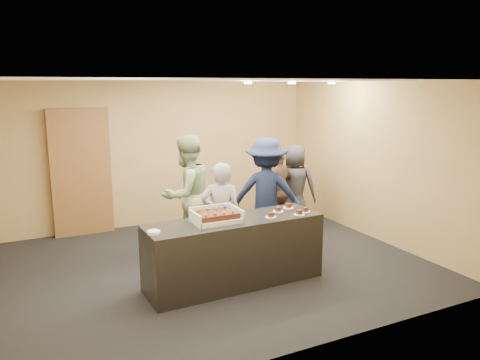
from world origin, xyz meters
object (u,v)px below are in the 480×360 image
at_px(cake_box, 216,218).
at_px(person_server_grey, 221,217).
at_px(storage_cabinet, 81,173).
at_px(person_sage_man, 187,195).
at_px(sheet_cake, 216,215).
at_px(person_navy_man, 266,193).
at_px(serving_counter, 235,252).
at_px(person_brown_extra, 278,192).
at_px(person_dark_suit, 295,187).
at_px(plate_stack, 154,232).

distance_m(cake_box, person_server_grey, 0.62).
relative_size(storage_cabinet, person_sage_man, 1.19).
xyz_separation_m(sheet_cake, person_navy_man, (1.36, 1.09, -0.09)).
height_order(cake_box, person_server_grey, person_server_grey).
relative_size(serving_counter, person_navy_man, 1.32).
distance_m(person_navy_man, person_brown_extra, 0.74).
height_order(storage_cabinet, sheet_cake, storage_cabinet).
relative_size(sheet_cake, person_dark_suit, 0.33).
bearing_deg(plate_stack, person_sage_man, 57.81).
bearing_deg(serving_counter, storage_cabinet, 113.86).
distance_m(storage_cabinet, person_brown_extra, 3.49).
bearing_deg(person_navy_man, person_sage_man, 14.98).
bearing_deg(sheet_cake, serving_counter, 0.00).
relative_size(person_sage_man, person_dark_suit, 1.19).
xyz_separation_m(serving_counter, storage_cabinet, (-1.50, 3.14, 0.67)).
bearing_deg(person_sage_man, person_server_grey, 81.79).
xyz_separation_m(sheet_cake, plate_stack, (-0.87, -0.12, -0.08)).
bearing_deg(person_brown_extra, person_server_grey, 14.21).
distance_m(person_sage_man, person_dark_suit, 2.23).
bearing_deg(person_dark_suit, storage_cabinet, 21.19).
distance_m(serving_counter, person_sage_man, 1.53).
relative_size(cake_box, sheet_cake, 1.18).
xyz_separation_m(serving_counter, person_sage_man, (-0.14, 1.44, 0.49)).
distance_m(plate_stack, person_brown_extra, 3.24).
height_order(storage_cabinet, cake_box, storage_cabinet).
xyz_separation_m(serving_counter, person_server_grey, (0.05, 0.54, 0.34)).
bearing_deg(serving_counter, person_server_grey, 83.43).
relative_size(person_server_grey, person_dark_suit, 1.00).
bearing_deg(person_dark_suit, cake_box, 79.22).
height_order(sheet_cake, person_dark_suit, person_dark_suit).
relative_size(serving_counter, storage_cabinet, 1.07).
bearing_deg(serving_counter, person_navy_man, 43.28).
height_order(serving_counter, person_server_grey, person_server_grey).
distance_m(person_server_grey, person_brown_extra, 1.90).
xyz_separation_m(serving_counter, person_navy_man, (1.10, 1.09, 0.46)).
height_order(serving_counter, person_sage_man, person_sage_man).
relative_size(sheet_cake, person_server_grey, 0.33).
distance_m(serving_counter, cake_box, 0.56).
relative_size(person_navy_man, person_dark_suit, 1.14).
relative_size(plate_stack, person_sage_man, 0.08).
relative_size(serving_counter, person_sage_man, 1.27).
bearing_deg(storage_cabinet, person_sage_man, -51.51).
height_order(person_navy_man, person_brown_extra, person_navy_man).
bearing_deg(person_dark_suit, sheet_cake, 79.57).
height_order(serving_counter, cake_box, cake_box).
height_order(person_server_grey, person_navy_man, person_navy_man).
xyz_separation_m(plate_stack, person_brown_extra, (2.74, 1.73, -0.14)).
relative_size(serving_counter, person_dark_suit, 1.51).
bearing_deg(person_brown_extra, plate_stack, 12.26).
xyz_separation_m(sheet_cake, person_brown_extra, (1.88, 1.61, -0.22)).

